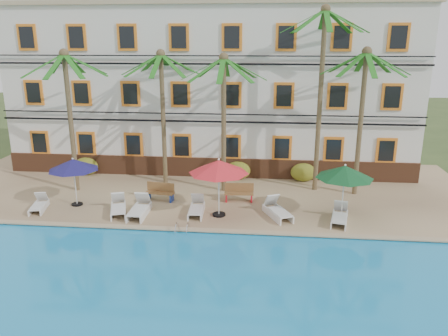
# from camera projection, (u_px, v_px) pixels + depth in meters

# --- Properties ---
(ground) EXTENTS (100.00, 100.00, 0.00)m
(ground) POSITION_uv_depth(u_px,v_px,m) (187.00, 227.00, 20.20)
(ground) COLOR #384C23
(ground) RESTS_ON ground
(pool_deck) EXTENTS (30.00, 12.00, 0.25)m
(pool_deck) POSITION_uv_depth(u_px,v_px,m) (202.00, 189.00, 24.94)
(pool_deck) COLOR tan
(pool_deck) RESTS_ON ground
(swimming_pool) EXTENTS (26.00, 12.00, 0.20)m
(swimming_pool) POSITION_uv_depth(u_px,v_px,m) (146.00, 316.00, 13.49)
(swimming_pool) COLOR #1B8ED0
(swimming_pool) RESTS_ON ground
(pool_coping) EXTENTS (30.00, 0.35, 0.06)m
(pool_coping) POSITION_uv_depth(u_px,v_px,m) (183.00, 229.00, 19.26)
(pool_coping) COLOR tan
(pool_coping) RESTS_ON pool_deck
(hotel_building) EXTENTS (25.40, 6.44, 10.22)m
(hotel_building) POSITION_uv_depth(u_px,v_px,m) (212.00, 87.00, 28.21)
(hotel_building) COLOR silver
(hotel_building) RESTS_ON pool_deck
(palm_a) EXTENTS (4.47, 4.47, 7.65)m
(palm_a) POSITION_uv_depth(u_px,v_px,m) (69.00, 101.00, 23.02)
(palm_a) COLOR brown
(palm_a) RESTS_ON pool_deck
(palm_b) EXTENTS (4.47, 4.47, 7.59)m
(palm_b) POSITION_uv_depth(u_px,v_px,m) (162.00, 99.00, 24.34)
(palm_b) COLOR brown
(palm_b) RESTS_ON pool_deck
(palm_c) EXTENTS (4.47, 4.47, 7.45)m
(palm_c) POSITION_uv_depth(u_px,v_px,m) (224.00, 104.00, 22.98)
(palm_c) COLOR brown
(palm_c) RESTS_ON pool_deck
(palm_d) EXTENTS (4.47, 4.47, 9.79)m
(palm_d) POSITION_uv_depth(u_px,v_px,m) (321.00, 78.00, 22.75)
(palm_d) COLOR brown
(palm_d) RESTS_ON pool_deck
(palm_e) EXTENTS (4.47, 4.47, 7.76)m
(palm_e) POSITION_uv_depth(u_px,v_px,m) (362.00, 102.00, 22.41)
(palm_e) COLOR brown
(palm_e) RESTS_ON pool_deck
(shrub_left) EXTENTS (1.50, 0.90, 1.10)m
(shrub_left) POSITION_uv_depth(u_px,v_px,m) (86.00, 166.00, 26.98)
(shrub_left) COLOR #325F1B
(shrub_left) RESTS_ON pool_deck
(shrub_mid) EXTENTS (1.50, 0.90, 1.10)m
(shrub_mid) POSITION_uv_depth(u_px,v_px,m) (238.00, 171.00, 26.09)
(shrub_mid) COLOR #325F1B
(shrub_mid) RESTS_ON pool_deck
(shrub_right) EXTENTS (1.50, 0.90, 1.10)m
(shrub_right) POSITION_uv_depth(u_px,v_px,m) (303.00, 172.00, 25.73)
(shrub_right) COLOR #325F1B
(shrub_right) RESTS_ON pool_deck
(umbrella_blue) EXTENTS (2.49, 2.49, 2.49)m
(umbrella_blue) POSITION_uv_depth(u_px,v_px,m) (73.00, 165.00, 21.58)
(umbrella_blue) COLOR black
(umbrella_blue) RESTS_ON pool_deck
(umbrella_red) EXTENTS (2.83, 2.83, 2.82)m
(umbrella_red) POSITION_uv_depth(u_px,v_px,m) (219.00, 167.00, 20.18)
(umbrella_red) COLOR black
(umbrella_red) RESTS_ON pool_deck
(umbrella_green) EXTENTS (2.66, 2.66, 2.66)m
(umbrella_green) POSITION_uv_depth(u_px,v_px,m) (345.00, 172.00, 19.87)
(umbrella_green) COLOR black
(umbrella_green) RESTS_ON pool_deck
(lounger_a) EXTENTS (0.96, 1.77, 0.79)m
(lounger_a) POSITION_uv_depth(u_px,v_px,m) (39.00, 205.00, 21.47)
(lounger_a) COLOR silver
(lounger_a) RESTS_ON pool_deck
(lounger_b) EXTENTS (1.26, 2.06, 0.92)m
(lounger_b) POSITION_uv_depth(u_px,v_px,m) (118.00, 207.00, 21.04)
(lounger_b) COLOR silver
(lounger_b) RESTS_ON pool_deck
(lounger_c) EXTENTS (0.77, 2.08, 0.98)m
(lounger_c) POSITION_uv_depth(u_px,v_px,m) (139.00, 209.00, 20.82)
(lounger_c) COLOR silver
(lounger_c) RESTS_ON pool_deck
(lounger_d) EXTENTS (0.76, 1.90, 0.88)m
(lounger_d) POSITION_uv_depth(u_px,v_px,m) (196.00, 208.00, 20.98)
(lounger_d) COLOR silver
(lounger_d) RESTS_ON pool_deck
(lounger_e) EXTENTS (1.50, 2.12, 0.95)m
(lounger_e) POSITION_uv_depth(u_px,v_px,m) (277.00, 210.00, 20.64)
(lounger_e) COLOR silver
(lounger_e) RESTS_ON pool_deck
(lounger_f) EXTENTS (1.06, 2.00, 0.90)m
(lounger_f) POSITION_uv_depth(u_px,v_px,m) (340.00, 216.00, 20.01)
(lounger_f) COLOR silver
(lounger_f) RESTS_ON pool_deck
(bench_left) EXTENTS (1.56, 0.71, 0.93)m
(bench_left) POSITION_uv_depth(u_px,v_px,m) (160.00, 192.00, 22.72)
(bench_left) COLOR olive
(bench_left) RESTS_ON pool_deck
(bench_right) EXTENTS (1.53, 0.57, 0.93)m
(bench_right) POSITION_uv_depth(u_px,v_px,m) (239.00, 192.00, 22.62)
(bench_right) COLOR olive
(bench_right) RESTS_ON pool_deck
(pool_ladder) EXTENTS (0.54, 0.74, 0.74)m
(pool_ladder) POSITION_uv_depth(u_px,v_px,m) (182.00, 231.00, 19.17)
(pool_ladder) COLOR silver
(pool_ladder) RESTS_ON ground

